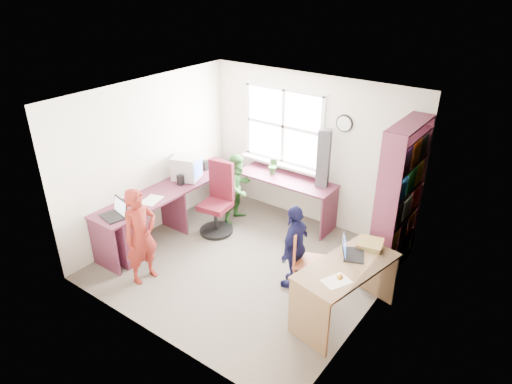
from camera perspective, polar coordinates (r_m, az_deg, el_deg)
room at (r=6.00m, az=-0.78°, el=0.87°), size 3.64×3.44×2.44m
l_desk at (r=6.90m, az=-11.48°, el=-3.16°), size 2.38×2.95×0.75m
right_desk at (r=5.46m, az=11.18°, el=-10.74°), size 0.86×1.41×0.76m
bookshelf at (r=6.31m, az=17.40°, el=-1.26°), size 0.30×1.02×2.10m
swivel_chair at (r=7.13m, az=-4.77°, el=-1.34°), size 0.60×0.60×1.14m
wooden_chair at (r=5.90m, az=6.00°, el=-8.13°), size 0.49×0.49×0.87m
crt_monitor at (r=7.27m, az=-8.68°, el=3.00°), size 0.49×0.46×0.39m
laptop_left at (r=6.47m, az=-17.12°, el=-2.45°), size 0.39×0.35×0.24m
laptop_right at (r=5.49m, az=11.66°, el=-7.29°), size 0.37×0.40×0.22m
speaker_a at (r=7.14m, az=-9.42°, el=1.49°), size 0.09×0.09×0.16m
speaker_b at (r=7.62m, az=-6.33°, el=3.33°), size 0.09×0.09×0.17m
cd_tower at (r=6.95m, az=8.44°, el=4.19°), size 0.22×0.21×0.91m
game_box at (r=5.72m, az=14.06°, el=-6.29°), size 0.35×0.35×0.06m
paper_a at (r=6.79m, az=-12.93°, el=-0.99°), size 0.31×0.38×0.00m
paper_b at (r=5.08m, az=9.99°, el=-10.93°), size 0.31×0.36×0.00m
potted_plant at (r=7.39m, az=2.17°, el=3.27°), size 0.18×0.15×0.29m
person_red at (r=6.12m, az=-14.22°, el=-5.37°), size 0.37×0.51×1.33m
person_green at (r=7.38m, az=-2.23°, el=0.50°), size 0.44×0.56×1.16m
person_navy at (r=5.89m, az=4.85°, el=-6.81°), size 0.37×0.72×1.18m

